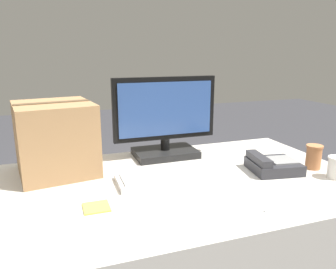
{
  "coord_description": "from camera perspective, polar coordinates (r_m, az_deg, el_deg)",
  "views": [
    {
      "loc": [
        -0.31,
        -1.15,
        1.23
      ],
      "look_at": [
        0.16,
        0.17,
        0.88
      ],
      "focal_mm": 35.0,
      "sensor_mm": 36.0,
      "label": 1
    }
  ],
  "objects": [
    {
      "name": "office_desk",
      "position": [
        1.47,
        -4.03,
        -21.94
      ],
      "size": [
        1.8,
        0.9,
        0.73
      ],
      "color": "beige",
      "rests_on": "ground_plane"
    },
    {
      "name": "monitor",
      "position": [
        1.59,
        -0.5,
        2.19
      ],
      "size": [
        0.51,
        0.21,
        0.39
      ],
      "color": "black",
      "rests_on": "office_desk"
    },
    {
      "name": "keyboard",
      "position": [
        1.34,
        0.62,
        -7.34
      ],
      "size": [
        0.44,
        0.18,
        0.03
      ],
      "rotation": [
        0.0,
        0.0,
        -0.02
      ],
      "color": "silver",
      "rests_on": "office_desk"
    },
    {
      "name": "desk_phone",
      "position": [
        1.49,
        17.69,
        -5.07
      ],
      "size": [
        0.22,
        0.21,
        0.08
      ],
      "rotation": [
        0.0,
        0.0,
        -0.16
      ],
      "color": "#2D2D33",
      "rests_on": "office_desk"
    },
    {
      "name": "paper_cup_left",
      "position": [
        1.59,
        24.04,
        -3.56
      ],
      "size": [
        0.07,
        0.07,
        0.11
      ],
      "color": "#BC7547",
      "rests_on": "office_desk"
    },
    {
      "name": "spoon",
      "position": [
        1.21,
        18.2,
        -11.18
      ],
      "size": [
        0.12,
        0.08,
        0.0
      ],
      "rotation": [
        0.0,
        0.0,
        0.53
      ],
      "color": "#B2B2B7",
      "rests_on": "office_desk"
    },
    {
      "name": "cardboard_box",
      "position": [
        1.46,
        -19.01,
        -0.62
      ],
      "size": [
        0.35,
        0.36,
        0.3
      ],
      "rotation": [
        0.0,
        0.0,
        0.14
      ],
      "color": "#9E754C",
      "rests_on": "office_desk"
    },
    {
      "name": "sticky_note_pad",
      "position": [
        1.14,
        -12.35,
        -12.27
      ],
      "size": [
        0.09,
        0.09,
        0.01
      ],
      "color": "#E5DB4C",
      "rests_on": "office_desk"
    }
  ]
}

